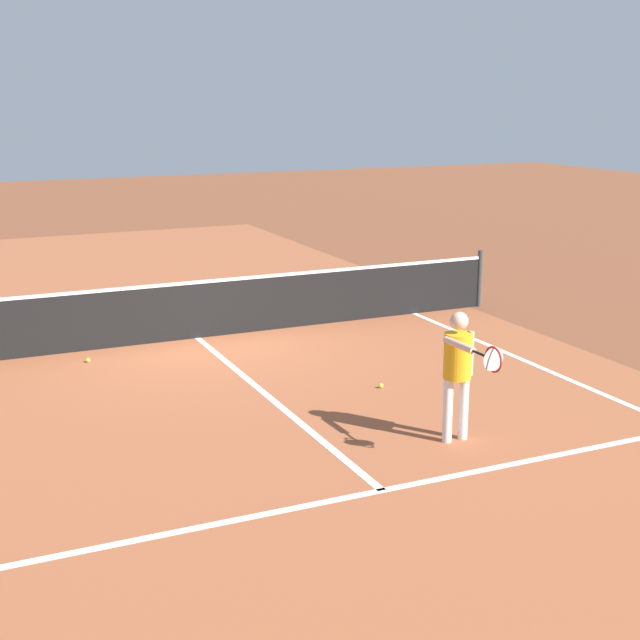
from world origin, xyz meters
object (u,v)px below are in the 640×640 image
(tennis_ball_mid_court, at_px, (381,386))
(net, at_px, (196,309))
(tennis_ball_near_net, at_px, (88,360))
(player_near, at_px, (459,363))

(tennis_ball_mid_court, bearing_deg, net, 113.42)
(net, bearing_deg, tennis_ball_near_net, -161.08)
(net, relative_size, player_near, 7.26)
(tennis_ball_near_net, bearing_deg, tennis_ball_mid_court, -40.07)
(player_near, distance_m, tennis_ball_near_net, 6.00)
(player_near, relative_size, tennis_ball_near_net, 23.18)
(tennis_ball_near_net, bearing_deg, net, 18.92)
(tennis_ball_near_net, bearing_deg, player_near, -56.16)
(player_near, bearing_deg, tennis_ball_mid_court, 86.68)
(net, xyz_separation_m, player_near, (1.41, -5.58, 0.45))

